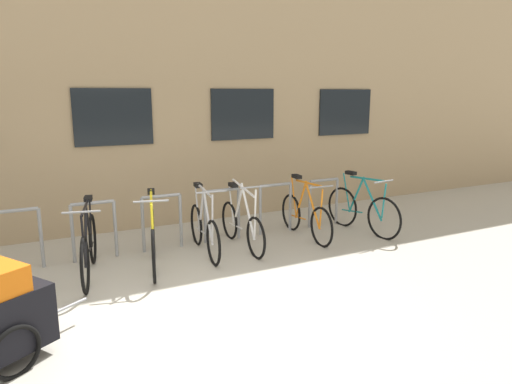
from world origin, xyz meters
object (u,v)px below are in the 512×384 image
object	(u,v)px
bicycle_silver	(204,229)
bicycle_white	(242,224)
bicycle_yellow	(153,239)
bicycle_black	(89,247)
bicycle_teal	(362,210)
bicycle_orange	(305,216)

from	to	relation	value
bicycle_silver	bicycle_white	bearing A→B (deg)	0.33
bicycle_yellow	bicycle_black	bearing A→B (deg)	177.51
bicycle_teal	bicycle_orange	xyz separation A→B (m)	(-1.06, 0.17, -0.02)
bicycle_teal	bicycle_black	world-z (taller)	bicycle_teal
bicycle_teal	bicycle_orange	distance (m)	1.07
bicycle_black	bicycle_white	bearing A→B (deg)	3.84
bicycle_teal	bicycle_yellow	size ratio (longest dim) A/B	0.98
bicycle_black	bicycle_orange	world-z (taller)	bicycle_orange
bicycle_teal	bicycle_white	distance (m)	2.24
bicycle_teal	bicycle_yellow	distance (m)	3.69
bicycle_yellow	bicycle_orange	world-z (taller)	bicycle_yellow
bicycle_white	bicycle_orange	size ratio (longest dim) A/B	1.02
bicycle_white	bicycle_black	size ratio (longest dim) A/B	0.97
bicycle_teal	bicycle_white	xyz separation A→B (m)	(-2.24, 0.18, -0.02)
bicycle_silver	bicycle_orange	bearing A→B (deg)	0.03
bicycle_white	bicycle_orange	world-z (taller)	bicycle_white
bicycle_silver	bicycle_orange	size ratio (longest dim) A/B	0.99
bicycle_white	bicycle_orange	xyz separation A→B (m)	(1.18, -0.00, 0.00)
bicycle_silver	bicycle_black	size ratio (longest dim) A/B	0.94
bicycle_black	bicycle_orange	distance (m)	3.48
bicycle_black	bicycle_silver	bearing A→B (deg)	5.14
bicycle_teal	bicycle_white	bearing A→B (deg)	175.47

